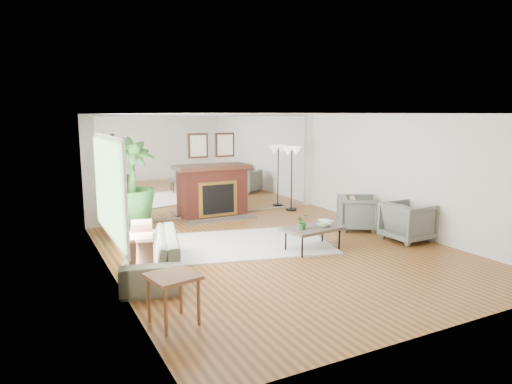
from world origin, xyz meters
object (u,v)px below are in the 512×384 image
armchair_back (357,213)px  armchair_front (408,222)px  potted_ficus (131,185)px  fireplace (215,191)px  floor_lamp (292,156)px  coffee_table (313,229)px  side_table (173,283)px  sofa (150,254)px

armchair_back → armchair_front: bearing=-133.3°
potted_ficus → fireplace: bearing=25.2°
floor_lamp → fireplace: bearing=175.6°
potted_ficus → coffee_table: bearing=-40.2°
side_table → potted_ficus: 4.17m
side_table → potted_ficus: (0.41, 4.11, 0.58)m
fireplace → side_table: (-2.65, -5.16, -0.14)m
armchair_back → floor_lamp: size_ratio=0.49×
fireplace → floor_lamp: (2.09, -0.16, 0.77)m
coffee_table → side_table: side_table is taller
coffee_table → sofa: sofa is taller
floor_lamp → armchair_front: bearing=-81.8°
armchair_back → potted_ficus: size_ratio=0.40×
sofa → potted_ficus: potted_ficus is taller
side_table → fireplace: bearing=62.8°
coffee_table → armchair_front: bearing=-8.9°
coffee_table → sofa: bearing=177.5°
fireplace → sofa: 4.11m
coffee_table → fireplace: bearing=99.1°
sofa → potted_ficus: size_ratio=1.06×
fireplace → sofa: (-2.45, -3.28, -0.34)m
armchair_back → side_table: size_ratio=1.29×
coffee_table → potted_ficus: size_ratio=0.57×
armchair_back → fireplace: bearing=73.3°
side_table → floor_lamp: size_ratio=0.38×
armchair_back → floor_lamp: bearing=36.4°
armchair_back → armchair_front: 1.20m
armchair_back → potted_ficus: potted_ficus is taller
fireplace → potted_ficus: (-2.24, -1.05, 0.44)m
coffee_table → potted_ficus: (-2.79, 2.36, 0.69)m
floor_lamp → coffee_table: bearing=-115.3°
fireplace → coffee_table: bearing=-80.9°
fireplace → sofa: size_ratio=0.94×
armchair_back → potted_ficus: bearing=103.1°
armchair_back → floor_lamp: (-0.20, 2.41, 1.05)m
side_table → coffee_table: bearing=28.6°
armchair_back → side_table: 5.58m
side_table → potted_ficus: bearing=84.3°
sofa → armchair_back: armchair_back is taller
armchair_front → potted_ficus: (-4.84, 2.68, 0.71)m
armchair_front → floor_lamp: (-0.51, 3.58, 1.04)m
sofa → floor_lamp: (4.54, 3.12, 1.11)m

